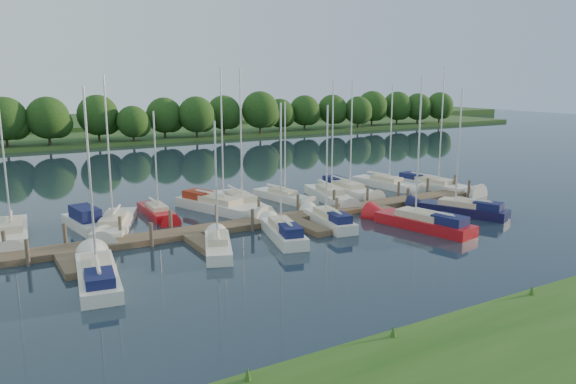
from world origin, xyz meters
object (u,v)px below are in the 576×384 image
dock (292,220)px  sailboat_n_5 (241,205)px  motorboat (87,224)px  sailboat_n_0 (12,235)px  sailboat_s_2 (283,233)px

dock → sailboat_n_5: 6.27m
motorboat → sailboat_n_5: bearing=173.0°
sailboat_n_0 → sailboat_s_2: bearing=155.7°
sailboat_n_0 → motorboat: sailboat_n_0 is taller
sailboat_s_2 → motorboat: bearing=154.8°
dock → motorboat: 14.69m
sailboat_n_0 → motorboat: size_ratio=1.70×
sailboat_n_0 → sailboat_s_2: sailboat_n_0 is taller
dock → sailboat_n_5: sailboat_n_5 is taller
dock → sailboat_n_5: size_ratio=3.41×
motorboat → sailboat_n_5: size_ratio=0.53×
dock → sailboat_s_2: bearing=-129.7°
dock → sailboat_n_0: sailboat_n_0 is taller
sailboat_n_0 → sailboat_n_5: size_ratio=0.90×
dock → sailboat_n_0: bearing=162.5°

